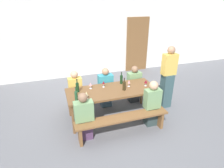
# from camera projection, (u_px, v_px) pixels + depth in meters

# --- Properties ---
(ground_plane) EXTENTS (24.00, 24.00, 0.00)m
(ground_plane) POSITION_uv_depth(u_px,v_px,m) (112.00, 116.00, 4.79)
(ground_plane) COLOR slate
(back_wall) EXTENTS (14.00, 0.20, 3.20)m
(back_wall) POSITION_uv_depth(u_px,v_px,m) (85.00, 33.00, 6.79)
(back_wall) COLOR silver
(back_wall) RESTS_ON ground
(wooden_door) EXTENTS (0.90, 0.06, 2.10)m
(wooden_door) POSITION_uv_depth(u_px,v_px,m) (137.00, 45.00, 7.47)
(wooden_door) COLOR brown
(wooden_door) RESTS_ON ground
(tasting_table) EXTENTS (2.14, 0.85, 0.75)m
(tasting_table) POSITION_uv_depth(u_px,v_px,m) (112.00, 93.00, 4.51)
(tasting_table) COLOR brown
(tasting_table) RESTS_ON ground
(bench_near) EXTENTS (2.04, 0.30, 0.45)m
(bench_near) POSITION_uv_depth(u_px,v_px,m) (123.00, 121.00, 4.01)
(bench_near) COLOR brown
(bench_near) RESTS_ON ground
(bench_far) EXTENTS (2.04, 0.30, 0.45)m
(bench_far) POSITION_uv_depth(u_px,v_px,m) (104.00, 91.00, 5.27)
(bench_far) COLOR brown
(bench_far) RESTS_ON ground
(wine_bottle_0) EXTENTS (0.07, 0.07, 0.32)m
(wine_bottle_0) POSITION_uv_depth(u_px,v_px,m) (77.00, 87.00, 4.32)
(wine_bottle_0) COLOR #143319
(wine_bottle_0) RESTS_ON tasting_table
(wine_bottle_1) EXTENTS (0.07, 0.07, 0.31)m
(wine_bottle_1) POSITION_uv_depth(u_px,v_px,m) (124.00, 86.00, 4.42)
(wine_bottle_1) COLOR #332814
(wine_bottle_1) RESTS_ON tasting_table
(wine_bottle_2) EXTENTS (0.07, 0.07, 0.31)m
(wine_bottle_2) POSITION_uv_depth(u_px,v_px,m) (76.00, 96.00, 3.96)
(wine_bottle_2) COLOR #234C2D
(wine_bottle_2) RESTS_ON tasting_table
(wine_bottle_3) EXTENTS (0.07, 0.07, 0.31)m
(wine_bottle_3) POSITION_uv_depth(u_px,v_px,m) (121.00, 79.00, 4.76)
(wine_bottle_3) COLOR #143319
(wine_bottle_3) RESTS_ON tasting_table
(wine_glass_0) EXTENTS (0.08, 0.08, 0.16)m
(wine_glass_0) POSITION_uv_depth(u_px,v_px,m) (146.00, 82.00, 4.63)
(wine_glass_0) COLOR silver
(wine_glass_0) RESTS_ON tasting_table
(wine_glass_1) EXTENTS (0.07, 0.07, 0.18)m
(wine_glass_1) POSITION_uv_depth(u_px,v_px,m) (86.00, 94.00, 4.01)
(wine_glass_1) COLOR silver
(wine_glass_1) RESTS_ON tasting_table
(wine_glass_2) EXTENTS (0.07, 0.07, 0.16)m
(wine_glass_2) POSITION_uv_depth(u_px,v_px,m) (90.00, 84.00, 4.49)
(wine_glass_2) COLOR silver
(wine_glass_2) RESTS_ON tasting_table
(wine_glass_3) EXTENTS (0.06, 0.06, 0.16)m
(wine_glass_3) POSITION_uv_depth(u_px,v_px,m) (103.00, 83.00, 4.57)
(wine_glass_3) COLOR silver
(wine_glass_3) RESTS_ON tasting_table
(wine_glass_4) EXTENTS (0.06, 0.06, 0.17)m
(wine_glass_4) POSITION_uv_depth(u_px,v_px,m) (129.00, 82.00, 4.60)
(wine_glass_4) COLOR silver
(wine_glass_4) RESTS_ON tasting_table
(seated_guest_near_0) EXTENTS (0.39, 0.24, 1.07)m
(seated_guest_near_0) POSITION_uv_depth(u_px,v_px,m) (84.00, 118.00, 3.86)
(seated_guest_near_0) COLOR #543657
(seated_guest_near_0) RESTS_ON ground
(seated_guest_near_1) EXTENTS (0.36, 0.24, 1.10)m
(seated_guest_near_1) POSITION_uv_depth(u_px,v_px,m) (152.00, 104.00, 4.29)
(seated_guest_near_1) COLOR #2F3F3E
(seated_guest_near_1) RESTS_ON ground
(seated_guest_far_0) EXTENTS (0.34, 0.24, 1.12)m
(seated_guest_far_0) POSITION_uv_depth(u_px,v_px,m) (76.00, 92.00, 4.84)
(seated_guest_far_0) COLOR #3A5869
(seated_guest_far_0) RESTS_ON ground
(seated_guest_far_1) EXTENTS (0.39, 0.24, 1.10)m
(seated_guest_far_1) POSITION_uv_depth(u_px,v_px,m) (106.00, 89.00, 5.07)
(seated_guest_far_1) COLOR #3C5364
(seated_guest_far_1) RESTS_ON ground
(seated_guest_far_2) EXTENTS (0.38, 0.24, 1.07)m
(seated_guest_far_2) POSITION_uv_depth(u_px,v_px,m) (134.00, 85.00, 5.31)
(seated_guest_far_2) COLOR #33363A
(seated_guest_far_2) RESTS_ON ground
(standing_host) EXTENTS (0.36, 0.24, 1.68)m
(standing_host) POSITION_uv_depth(u_px,v_px,m) (168.00, 79.00, 4.91)
(standing_host) COLOR #355054
(standing_host) RESTS_ON ground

